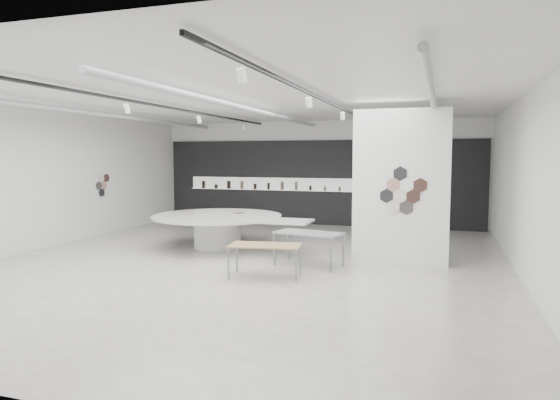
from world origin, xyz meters
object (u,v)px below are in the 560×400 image
(partition_column, at_px, (401,187))
(display_island, at_px, (219,226))
(sample_table_stone, at_px, (309,235))
(kitchen_counter, at_px, (401,216))
(sample_table_wood, at_px, (265,247))

(partition_column, height_order, display_island, partition_column)
(sample_table_stone, distance_m, kitchen_counter, 6.68)
(display_island, relative_size, sample_table_wood, 2.93)
(display_island, bearing_deg, kitchen_counter, 47.97)
(partition_column, distance_m, sample_table_stone, 2.43)
(sample_table_stone, height_order, kitchen_counter, kitchen_counter)
(display_island, height_order, sample_table_stone, display_island)
(partition_column, relative_size, kitchen_counter, 2.16)
(display_island, height_order, kitchen_counter, kitchen_counter)
(display_island, distance_m, kitchen_counter, 6.73)
(sample_table_stone, bearing_deg, partition_column, 25.79)
(sample_table_wood, xyz_separation_m, kitchen_counter, (2.14, 7.82, -0.17))
(kitchen_counter, bearing_deg, display_island, -127.93)
(partition_column, xyz_separation_m, sample_table_wood, (-2.54, -2.27, -1.16))
(sample_table_wood, distance_m, kitchen_counter, 8.11)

